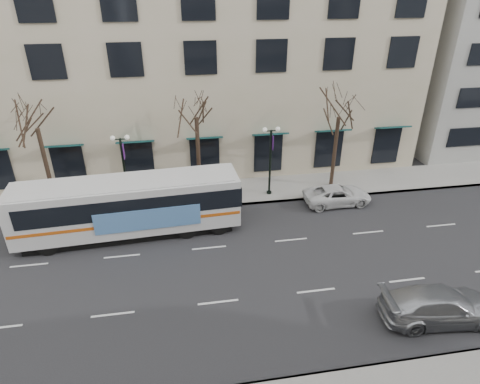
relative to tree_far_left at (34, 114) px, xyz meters
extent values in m
plane|color=black|center=(10.00, -8.80, -6.70)|extent=(160.00, 160.00, 0.00)
cube|color=gray|center=(15.00, 0.20, -6.62)|extent=(80.00, 4.00, 0.15)
cube|color=#BAB08E|center=(8.00, 12.20, 5.30)|extent=(40.00, 20.00, 24.00)
cylinder|color=black|center=(0.00, 0.00, -3.83)|extent=(0.28, 0.28, 5.74)
cylinder|color=black|center=(10.00, 0.00, -3.72)|extent=(0.28, 0.28, 5.95)
cylinder|color=black|center=(20.00, 0.00, -3.97)|extent=(0.28, 0.28, 5.46)
cylinder|color=black|center=(5.00, -0.60, -4.20)|extent=(0.16, 0.16, 5.00)
cylinder|color=black|center=(5.00, -0.60, -6.55)|extent=(0.36, 0.36, 0.30)
cube|color=black|center=(5.00, -0.60, -1.75)|extent=(0.90, 0.06, 0.06)
sphere|color=silver|center=(4.55, -0.60, -1.65)|extent=(0.32, 0.32, 0.32)
sphere|color=silver|center=(5.45, -0.60, -1.65)|extent=(0.32, 0.32, 0.32)
cube|color=#531F75|center=(5.12, -0.60, -2.60)|extent=(0.04, 0.45, 1.00)
cylinder|color=black|center=(15.00, -0.60, -4.20)|extent=(0.16, 0.16, 5.00)
cylinder|color=black|center=(15.00, -0.60, -6.55)|extent=(0.36, 0.36, 0.30)
cube|color=black|center=(15.00, -0.60, -1.75)|extent=(0.90, 0.06, 0.06)
sphere|color=silver|center=(14.55, -0.60, -1.65)|extent=(0.32, 0.32, 0.32)
sphere|color=silver|center=(15.45, -0.60, -1.65)|extent=(0.32, 0.32, 0.32)
cube|color=#531F75|center=(15.12, -0.60, -2.60)|extent=(0.04, 0.45, 1.00)
cube|color=silver|center=(5.44, -4.11, -4.68)|extent=(13.37, 3.57, 3.03)
cube|color=black|center=(5.44, -4.11, -6.40)|extent=(12.30, 3.17, 0.50)
cube|color=black|center=(5.77, -4.09, -4.22)|extent=(12.85, 3.58, 1.21)
cube|color=#C15312|center=(5.44, -4.11, -5.21)|extent=(13.24, 3.59, 0.20)
cube|color=#4D7EBB|center=(6.62, -5.52, -4.99)|extent=(6.06, 0.39, 1.32)
cube|color=silver|center=(5.44, -4.11, -3.13)|extent=(12.70, 3.25, 0.09)
cylinder|color=black|center=(0.88, -5.62, -6.15)|extent=(1.12, 0.37, 1.10)
cylinder|color=black|center=(0.75, -3.09, -6.15)|extent=(1.12, 0.37, 1.10)
cylinder|color=black|center=(8.81, -5.20, -6.15)|extent=(1.12, 0.37, 1.10)
cylinder|color=black|center=(8.68, -2.67, -6.15)|extent=(1.12, 0.37, 1.10)
cylinder|color=black|center=(10.80, -5.10, -6.15)|extent=(1.12, 0.37, 1.10)
cylinder|color=black|center=(10.66, -2.56, -6.15)|extent=(1.12, 0.37, 1.10)
imported|color=#9C9EA3|center=(19.91, -13.82, -5.91)|extent=(5.63, 2.69, 1.58)
imported|color=silver|center=(19.44, -2.60, -6.04)|extent=(4.74, 2.23, 1.31)
camera|label=1|loc=(8.61, -25.95, 7.17)|focal=30.00mm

